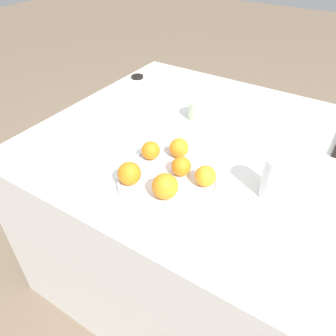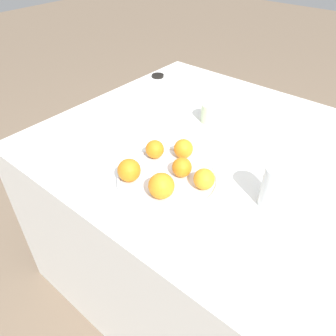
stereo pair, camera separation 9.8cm
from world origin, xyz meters
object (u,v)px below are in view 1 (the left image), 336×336
Objects in this scene: orange_0 at (181,166)px; orange_2 at (165,186)px; orange_1 at (151,150)px; soy_dish at (137,77)px; fruit_platter at (168,178)px; orange_4 at (129,173)px; orange_5 at (205,176)px; orange_3 at (179,148)px; water_glass at (275,178)px; cup_0 at (199,110)px.

orange_2 is (0.01, -0.11, 0.01)m from orange_0.
orange_1 is 0.70m from soy_dish.
orange_4 is (-0.08, -0.08, 0.04)m from fruit_platter.
orange_2 is 0.13m from orange_5.
orange_3 is 0.91× the size of orange_4.
orange_4 is at bearing -104.93° from orange_3.
water_glass is 2.14× the size of soy_dish.
orange_3 is at bearing 178.84° from water_glass.
orange_0 is 0.87× the size of orange_4.
cup_0 is at bearing 105.05° from orange_3.
fruit_platter is at bearing -74.99° from cup_0.
orange_3 is 0.32m from water_glass.
orange_1 is at bearing -139.18° from orange_3.
cup_0 is 0.49m from soy_dish.
orange_0 is 0.96× the size of orange_3.
orange_5 is (0.08, -0.00, 0.00)m from orange_0.
soy_dish is at bearing 150.70° from water_glass.
fruit_platter is 0.12m from orange_5.
orange_2 is at bearing -42.68° from orange_1.
water_glass reaches higher than cup_0.
orange_2 reaches higher than orange_1.
orange_3 is 1.06× the size of soy_dish.
water_glass reaches higher than fruit_platter.
orange_5 is 0.78× the size of cup_0.
soy_dish is at bearing 156.58° from cup_0.
orange_4 is 0.42m from water_glass.
orange_1 is at bearing 151.96° from fruit_platter.
orange_1 is 0.40m from water_glass.
orange_1 is at bearing 97.76° from orange_4.
water_glass reaches higher than soy_dish.
orange_4 reaches higher than orange_0.
orange_4 reaches higher than fruit_platter.
orange_5 is at bearing -39.64° from soy_dish.
orange_4 is (-0.05, -0.20, 0.00)m from orange_3.
orange_0 is 0.38m from cup_0.
water_glass reaches higher than orange_4.
orange_1 is 0.97× the size of orange_5.
cup_0 is at bearing -23.42° from soy_dish.
orange_2 reaches higher than cup_0.
water_glass is at bearing -35.30° from cup_0.
orange_3 is at bearing -41.74° from soy_dish.
orange_1 reaches higher than soy_dish.
orange_3 is 1.01× the size of orange_5.
orange_3 is at bearing 149.43° from orange_5.
fruit_platter is at bearing -28.04° from orange_1.
orange_1 is at bearing 171.73° from orange_0.
orange_4 is (-0.11, -0.12, 0.00)m from orange_0.
orange_5 is at bearing -156.99° from water_glass.
orange_0 is 1.00× the size of orange_1.
fruit_platter is 4.93× the size of orange_3.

